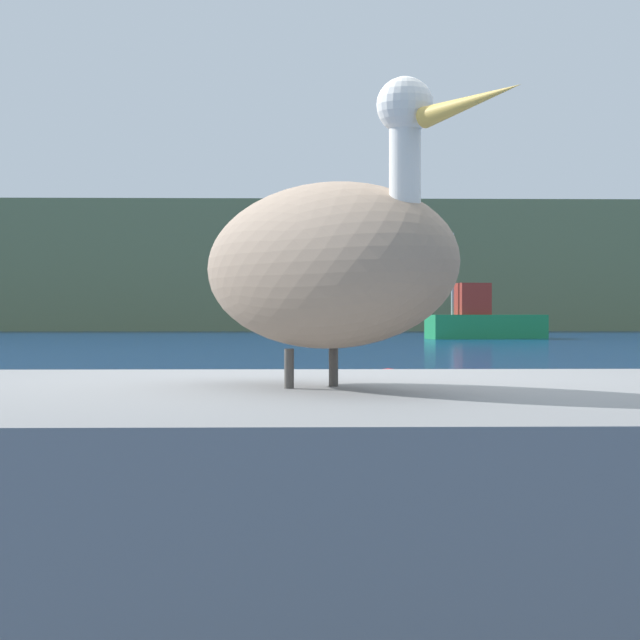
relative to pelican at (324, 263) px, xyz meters
The scene contains 6 objects.
ground_plane 1.44m from the pelican, 86.77° to the left, with size 260.00×260.00×0.00m, color navy.
hillside_backdrop 64.91m from the pelican, 89.96° to the left, with size 140.00×13.41×7.35m, color #6B7A51.
pier_dock 0.80m from the pelican, 124.57° to the left, with size 2.90×2.34×0.82m, color gray.
pelican is the anchor object (origin of this frame).
fishing_boat_green 41.61m from the pelican, 79.56° to the left, with size 4.94×2.30×4.21m.
mooring_buoy 7.66m from the pelican, 83.56° to the left, with size 0.50×0.50×0.50m, color red.
Camera 1 is at (-0.14, -4.23, 1.06)m, focal length 62.68 mm.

